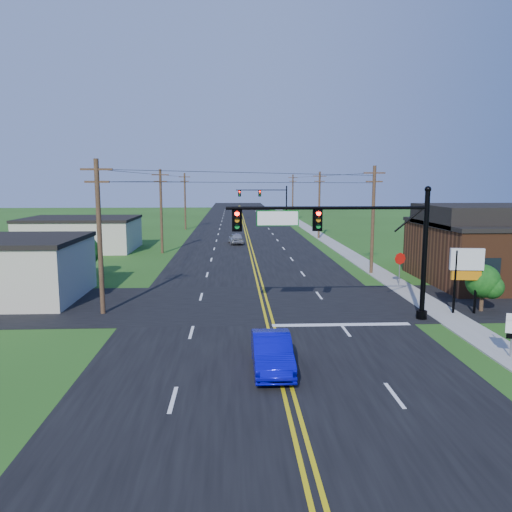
{
  "coord_description": "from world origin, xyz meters",
  "views": [
    {
      "loc": [
        -1.82,
        -18.89,
        7.74
      ],
      "look_at": [
        -0.48,
        10.0,
        3.39
      ],
      "focal_mm": 35.0,
      "sensor_mm": 36.0,
      "label": 1
    }
  ],
  "objects_px": {
    "signal_mast_main": "(346,236)",
    "blue_car": "(272,353)",
    "signal_mast_far": "(265,197)",
    "stop_sign": "(400,262)"
  },
  "relations": [
    {
      "from": "signal_mast_far",
      "to": "stop_sign",
      "type": "distance_m",
      "value": 63.37
    },
    {
      "from": "signal_mast_main",
      "to": "stop_sign",
      "type": "bearing_deg",
      "value": 55.48
    },
    {
      "from": "signal_mast_main",
      "to": "signal_mast_far",
      "type": "distance_m",
      "value": 72.0
    },
    {
      "from": "signal_mast_main",
      "to": "signal_mast_far",
      "type": "relative_size",
      "value": 1.03
    },
    {
      "from": "signal_mast_far",
      "to": "stop_sign",
      "type": "bearing_deg",
      "value": -84.5
    },
    {
      "from": "signal_mast_far",
      "to": "blue_car",
      "type": "xyz_separation_m",
      "value": [
        -4.7,
        -79.28,
        -3.81
      ]
    },
    {
      "from": "signal_mast_far",
      "to": "blue_car",
      "type": "bearing_deg",
      "value": -93.39
    },
    {
      "from": "stop_sign",
      "to": "signal_mast_far",
      "type": "bearing_deg",
      "value": 81.35
    },
    {
      "from": "signal_mast_main",
      "to": "blue_car",
      "type": "height_order",
      "value": "signal_mast_main"
    },
    {
      "from": "blue_car",
      "to": "stop_sign",
      "type": "height_order",
      "value": "stop_sign"
    }
  ]
}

